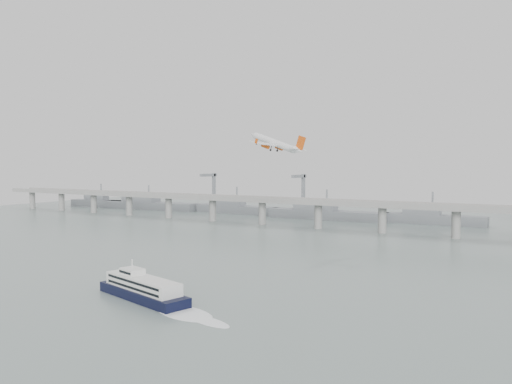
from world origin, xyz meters
The scene contains 5 objects.
ground centered at (0.00, 0.00, 0.00)m, with size 900.00×900.00×0.00m, color slate.
bridge centered at (-1.15, 200.00, 17.65)m, with size 800.00×22.00×23.90m.
distant_fleet centered at (-155.36, 265.08, 6.22)m, with size 453.00×60.90×40.00m.
ferry centered at (-4.04, -19.83, 3.76)m, with size 72.36×26.14×13.86m.
airliner centered at (-14.87, 102.61, 61.77)m, with size 42.45×38.98×15.81m.
Camera 1 is at (124.01, -154.21, 49.31)m, focal length 35.00 mm.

